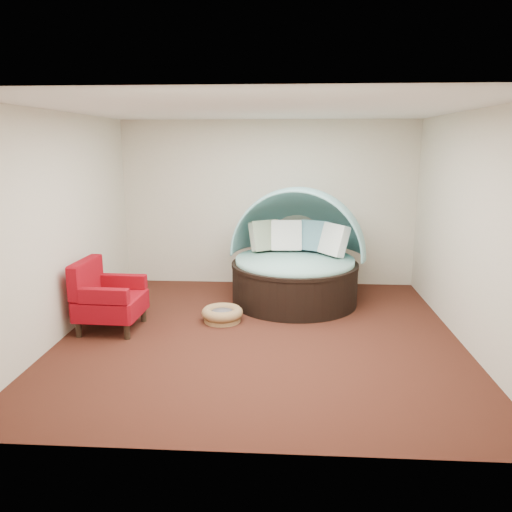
# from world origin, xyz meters

# --- Properties ---
(floor) EXTENTS (5.00, 5.00, 0.00)m
(floor) POSITION_xyz_m (0.00, 0.00, 0.00)
(floor) COLOR #431E13
(floor) RESTS_ON ground
(wall_back) EXTENTS (5.00, 0.00, 5.00)m
(wall_back) POSITION_xyz_m (0.00, 2.50, 1.40)
(wall_back) COLOR beige
(wall_back) RESTS_ON floor
(wall_front) EXTENTS (5.00, 0.00, 5.00)m
(wall_front) POSITION_xyz_m (0.00, -2.50, 1.40)
(wall_front) COLOR beige
(wall_front) RESTS_ON floor
(wall_left) EXTENTS (0.00, 5.00, 5.00)m
(wall_left) POSITION_xyz_m (-2.50, 0.00, 1.40)
(wall_left) COLOR beige
(wall_left) RESTS_ON floor
(wall_right) EXTENTS (0.00, 5.00, 5.00)m
(wall_right) POSITION_xyz_m (2.50, 0.00, 1.40)
(wall_right) COLOR beige
(wall_right) RESTS_ON floor
(ceiling) EXTENTS (5.00, 5.00, 0.00)m
(ceiling) POSITION_xyz_m (0.00, 0.00, 2.80)
(ceiling) COLOR white
(ceiling) RESTS_ON wall_back
(canopy_daybed) EXTENTS (2.32, 2.27, 1.77)m
(canopy_daybed) POSITION_xyz_m (0.47, 1.51, 0.82)
(canopy_daybed) COLOR black
(canopy_daybed) RESTS_ON floor
(pet_basket) EXTENTS (0.70, 0.70, 0.20)m
(pet_basket) POSITION_xyz_m (-0.55, 0.49, 0.10)
(pet_basket) COLOR olive
(pet_basket) RESTS_ON floor
(red_armchair) EXTENTS (0.83, 0.84, 0.94)m
(red_armchair) POSITION_xyz_m (-2.03, 0.11, 0.43)
(red_armchair) COLOR black
(red_armchair) RESTS_ON floor
(side_table) EXTENTS (0.47, 0.47, 0.42)m
(side_table) POSITION_xyz_m (-2.00, 0.77, 0.27)
(side_table) COLOR black
(side_table) RESTS_ON floor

